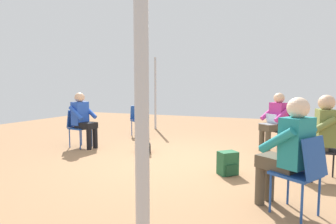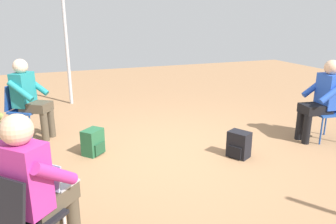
{
  "view_description": "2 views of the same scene",
  "coord_description": "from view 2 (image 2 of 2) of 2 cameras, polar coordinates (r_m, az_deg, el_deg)",
  "views": [
    {
      "loc": [
        -1.69,
        4.43,
        1.32
      ],
      "look_at": [
        -0.03,
        0.32,
        0.93
      ],
      "focal_mm": 28.0,
      "sensor_mm": 36.0,
      "label": 1
    },
    {
      "loc": [
        -1.58,
        -3.91,
        1.87
      ],
      "look_at": [
        -0.09,
        0.04,
        0.61
      ],
      "focal_mm": 35.0,
      "sensor_mm": 36.0,
      "label": 2
    }
  ],
  "objects": [
    {
      "name": "person_in_blue",
      "position": [
        5.42,
        25.3,
        2.44
      ],
      "size": [
        0.55,
        0.54,
        1.24
      ],
      "rotation": [
        0.0,
        0.0,
        1.44
      ],
      "color": "black",
      "rests_on": "ground"
    },
    {
      "name": "backpack_by_empty_chair",
      "position": [
        4.67,
        -12.94,
        -5.35
      ],
      "size": [
        0.34,
        0.34,
        0.36
      ],
      "rotation": [
        0.0,
        0.0,
        3.89
      ],
      "color": "#235B38",
      "rests_on": "ground"
    },
    {
      "name": "ground_plane",
      "position": [
        4.61,
        1.19,
        -7.33
      ],
      "size": [
        15.49,
        15.49,
        0.0
      ],
      "primitive_type": "plane",
      "color": "#99704C"
    },
    {
      "name": "chair_southwest",
      "position": [
        2.65,
        -24.35,
        -16.38
      ],
      "size": [
        0.58,
        0.58,
        0.85
      ],
      "rotation": [
        0.0,
        0.0,
        -0.78
      ],
      "color": "black",
      "rests_on": "ground"
    },
    {
      "name": "person_with_laptop",
      "position": [
        2.65,
        -22.11,
        -11.19
      ],
      "size": [
        0.64,
        0.64,
        1.24
      ],
      "rotation": [
        0.0,
        0.0,
        -0.78
      ],
      "color": "#4C4233",
      "rests_on": "ground"
    },
    {
      "name": "tent_pole_far",
      "position": [
        7.27,
        -17.25,
        11.15
      ],
      "size": [
        0.07,
        0.07,
        2.54
      ],
      "primitive_type": "cylinder",
      "color": "#B2B2B7",
      "rests_on": "ground"
    },
    {
      "name": "chair_east",
      "position": [
        5.57,
        26.4,
        0.54
      ],
      "size": [
        0.48,
        0.45,
        0.85
      ],
      "rotation": [
        0.0,
        0.0,
        1.44
      ],
      "color": "#1E4799",
      "rests_on": "ground"
    },
    {
      "name": "backpack_near_laptop_user",
      "position": [
        4.58,
        12.23,
        -5.78
      ],
      "size": [
        0.31,
        0.34,
        0.36
      ],
      "rotation": [
        0.0,
        0.0,
        5.21
      ],
      "color": "black",
      "rests_on": "ground"
    },
    {
      "name": "chair_northwest",
      "position": [
        5.59,
        -24.19,
        0.87
      ],
      "size": [
        0.58,
        0.57,
        0.85
      ],
      "rotation": [
        0.0,
        0.0,
        -2.15
      ],
      "color": "#1E4799",
      "rests_on": "ground"
    },
    {
      "name": "person_in_teal",
      "position": [
        5.44,
        -23.02,
        2.78
      ],
      "size": [
        0.63,
        0.63,
        1.24
      ],
      "rotation": [
        0.0,
        0.0,
        -2.15
      ],
      "color": "#4C4233",
      "rests_on": "ground"
    }
  ]
}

